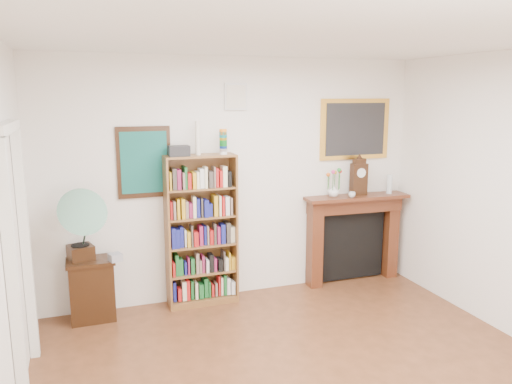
{
  "coord_description": "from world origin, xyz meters",
  "views": [
    {
      "loc": [
        -1.68,
        -3.0,
        2.37
      ],
      "look_at": [
        -0.07,
        1.6,
        1.42
      ],
      "focal_mm": 35.0,
      "sensor_mm": 36.0,
      "label": 1
    }
  ],
  "objects_px": {
    "bookshelf": "(201,222)",
    "cd_stack": "(115,257)",
    "fireplace": "(353,230)",
    "side_cabinet": "(92,290)",
    "mantel_clock": "(359,178)",
    "bottle_left": "(389,184)",
    "teacup": "(352,195)",
    "gramophone": "(78,221)",
    "bottle_right": "(390,185)",
    "flower_vase": "(334,191)"
  },
  "relations": [
    {
      "from": "gramophone",
      "to": "bottle_right",
      "type": "relative_size",
      "value": 3.98
    },
    {
      "from": "fireplace",
      "to": "mantel_clock",
      "type": "height_order",
      "value": "mantel_clock"
    },
    {
      "from": "flower_vase",
      "to": "side_cabinet",
      "type": "bearing_deg",
      "value": -178.57
    },
    {
      "from": "side_cabinet",
      "to": "flower_vase",
      "type": "bearing_deg",
      "value": 0.92
    },
    {
      "from": "flower_vase",
      "to": "teacup",
      "type": "relative_size",
      "value": 1.66
    },
    {
      "from": "side_cabinet",
      "to": "bottle_right",
      "type": "xyz_separation_m",
      "value": [
        3.68,
        0.04,
        0.9
      ]
    },
    {
      "from": "bookshelf",
      "to": "teacup",
      "type": "bearing_deg",
      "value": -3.0
    },
    {
      "from": "flower_vase",
      "to": "cd_stack",
      "type": "bearing_deg",
      "value": -175.67
    },
    {
      "from": "side_cabinet",
      "to": "mantel_clock",
      "type": "bearing_deg",
      "value": 0.56
    },
    {
      "from": "flower_vase",
      "to": "bottle_left",
      "type": "relative_size",
      "value": 0.6
    },
    {
      "from": "mantel_clock",
      "to": "bottle_right",
      "type": "relative_size",
      "value": 2.31
    },
    {
      "from": "teacup",
      "to": "bottle_right",
      "type": "relative_size",
      "value": 0.43
    },
    {
      "from": "fireplace",
      "to": "cd_stack",
      "type": "xyz_separation_m",
      "value": [
        -2.95,
        -0.23,
        0.04
      ]
    },
    {
      "from": "bottle_left",
      "to": "mantel_clock",
      "type": "bearing_deg",
      "value": 174.94
    },
    {
      "from": "fireplace",
      "to": "bottle_right",
      "type": "distance_m",
      "value": 0.75
    },
    {
      "from": "side_cabinet",
      "to": "cd_stack",
      "type": "bearing_deg",
      "value": -27.77
    },
    {
      "from": "side_cabinet",
      "to": "bottle_left",
      "type": "bearing_deg",
      "value": -0.16
    },
    {
      "from": "bookshelf",
      "to": "gramophone",
      "type": "distance_m",
      "value": 1.31
    },
    {
      "from": "bottle_left",
      "to": "bottle_right",
      "type": "relative_size",
      "value": 1.2
    },
    {
      "from": "mantel_clock",
      "to": "teacup",
      "type": "relative_size",
      "value": 5.32
    },
    {
      "from": "side_cabinet",
      "to": "bottle_right",
      "type": "distance_m",
      "value": 3.79
    },
    {
      "from": "side_cabinet",
      "to": "flower_vase",
      "type": "height_order",
      "value": "flower_vase"
    },
    {
      "from": "teacup",
      "to": "bottle_left",
      "type": "bearing_deg",
      "value": 6.52
    },
    {
      "from": "side_cabinet",
      "to": "bottle_left",
      "type": "height_order",
      "value": "bottle_left"
    },
    {
      "from": "gramophone",
      "to": "mantel_clock",
      "type": "height_order",
      "value": "mantel_clock"
    },
    {
      "from": "fireplace",
      "to": "mantel_clock",
      "type": "relative_size",
      "value": 2.94
    },
    {
      "from": "bookshelf",
      "to": "bottle_left",
      "type": "xyz_separation_m",
      "value": [
        2.45,
        -0.01,
        0.29
      ]
    },
    {
      "from": "teacup",
      "to": "cd_stack",
      "type": "bearing_deg",
      "value": -178.29
    },
    {
      "from": "bookshelf",
      "to": "bottle_left",
      "type": "bearing_deg",
      "value": -0.89
    },
    {
      "from": "cd_stack",
      "to": "teacup",
      "type": "height_order",
      "value": "teacup"
    },
    {
      "from": "bottle_right",
      "to": "mantel_clock",
      "type": "bearing_deg",
      "value": 177.96
    },
    {
      "from": "bookshelf",
      "to": "gramophone",
      "type": "bearing_deg",
      "value": -175.4
    },
    {
      "from": "bookshelf",
      "to": "gramophone",
      "type": "height_order",
      "value": "bookshelf"
    },
    {
      "from": "bottle_left",
      "to": "teacup",
      "type": "bearing_deg",
      "value": -173.48
    },
    {
      "from": "fireplace",
      "to": "mantel_clock",
      "type": "xyz_separation_m",
      "value": [
        0.03,
        -0.04,
        0.69
      ]
    },
    {
      "from": "flower_vase",
      "to": "bottle_right",
      "type": "xyz_separation_m",
      "value": [
        0.79,
        -0.03,
        0.03
      ]
    },
    {
      "from": "teacup",
      "to": "gramophone",
      "type": "bearing_deg",
      "value": -179.31
    },
    {
      "from": "bookshelf",
      "to": "side_cabinet",
      "type": "bearing_deg",
      "value": -178.89
    },
    {
      "from": "fireplace",
      "to": "bottle_right",
      "type": "xyz_separation_m",
      "value": [
        0.48,
        -0.05,
        0.57
      ]
    },
    {
      "from": "gramophone",
      "to": "flower_vase",
      "type": "relative_size",
      "value": 5.54
    },
    {
      "from": "teacup",
      "to": "bottle_left",
      "type": "relative_size",
      "value": 0.36
    },
    {
      "from": "bookshelf",
      "to": "bottle_left",
      "type": "relative_size",
      "value": 8.26
    },
    {
      "from": "bookshelf",
      "to": "cd_stack",
      "type": "relative_size",
      "value": 16.53
    },
    {
      "from": "mantel_clock",
      "to": "teacup",
      "type": "height_order",
      "value": "mantel_clock"
    },
    {
      "from": "bookshelf",
      "to": "side_cabinet",
      "type": "distance_m",
      "value": 1.36
    },
    {
      "from": "fireplace",
      "to": "cd_stack",
      "type": "distance_m",
      "value": 2.96
    },
    {
      "from": "teacup",
      "to": "bottle_right",
      "type": "xyz_separation_m",
      "value": [
        0.6,
        0.09,
        0.07
      ]
    },
    {
      "from": "teacup",
      "to": "bottle_right",
      "type": "distance_m",
      "value": 0.61
    },
    {
      "from": "bookshelf",
      "to": "bottle_right",
      "type": "bearing_deg",
      "value": -0.38
    },
    {
      "from": "side_cabinet",
      "to": "mantel_clock",
      "type": "height_order",
      "value": "mantel_clock"
    }
  ]
}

